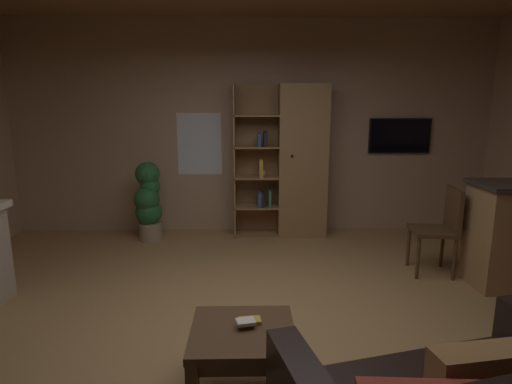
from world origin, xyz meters
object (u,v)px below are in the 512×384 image
table_book_0 (250,321)px  potted_floor_plant (149,201)px  coffee_table (243,343)px  table_book_1 (246,322)px  bookshelf_cabinet (296,163)px  dining_chair (441,225)px  wall_mounted_tv (400,136)px

table_book_0 → potted_floor_plant: bearing=113.8°
table_book_0 → coffee_table: bearing=-121.0°
table_book_0 → table_book_1: table_book_1 is taller
coffee_table → potted_floor_plant: bearing=112.6°
coffee_table → potted_floor_plant: size_ratio=0.60×
potted_floor_plant → table_book_0: bearing=-66.2°
bookshelf_cabinet → dining_chair: bearing=-45.4°
coffee_table → table_book_0: size_ratio=4.68×
dining_chair → table_book_0: bearing=-138.5°
bookshelf_cabinet → table_book_0: 3.27m
bookshelf_cabinet → dining_chair: bookshelf_cabinet is taller
table_book_0 → wall_mounted_tv: 4.06m
table_book_0 → potted_floor_plant: (-1.30, 2.94, 0.09)m
coffee_table → table_book_1: size_ratio=5.56×
table_book_0 → wall_mounted_tv: size_ratio=0.16×
coffee_table → table_book_0: 0.13m
coffee_table → potted_floor_plant: (-1.25, 3.02, 0.19)m
bookshelf_cabinet → table_book_0: bookshelf_cabinet is taller
table_book_0 → table_book_1: bearing=-116.4°
table_book_1 → wall_mounted_tv: bearing=58.3°
coffee_table → potted_floor_plant: potted_floor_plant is taller
bookshelf_cabinet → coffee_table: (-0.68, -3.23, -0.66)m
table_book_1 → dining_chair: size_ratio=0.12×
table_book_1 → potted_floor_plant: (-1.27, 2.99, 0.06)m
table_book_0 → dining_chair: bearing=41.5°
table_book_0 → dining_chair: dining_chair is taller
bookshelf_cabinet → table_book_1: bearing=-101.7°
table_book_0 → dining_chair: (2.00, 1.77, 0.08)m
table_book_0 → table_book_1: 0.06m
bookshelf_cabinet → table_book_0: size_ratio=15.08×
bookshelf_cabinet → wall_mounted_tv: bookshelf_cabinet is taller
bookshelf_cabinet → table_book_1: size_ratio=17.91×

